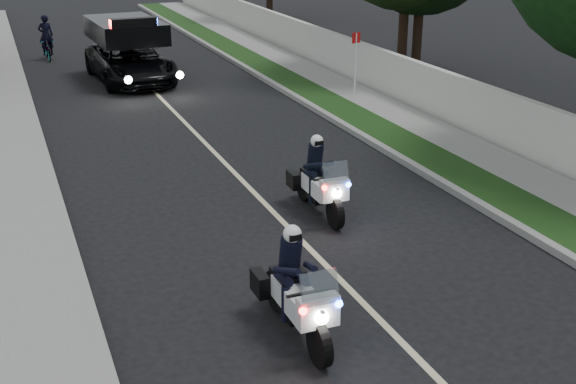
{
  "coord_description": "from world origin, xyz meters",
  "views": [
    {
      "loc": [
        -4.93,
        -8.36,
        5.88
      ],
      "look_at": [
        -0.24,
        3.35,
        1.0
      ],
      "focal_mm": 45.81,
      "sensor_mm": 36.0,
      "label": 1
    }
  ],
  "objects": [
    {
      "name": "tree_right_c",
      "position": [
        10.09,
        15.95,
        0.0
      ],
      "size": [
        6.68,
        6.68,
        9.91
      ],
      "primitive_type": null,
      "rotation": [
        0.0,
        0.0,
        -0.13
      ],
      "color": "black",
      "rests_on": "ground"
    },
    {
      "name": "cyclist",
      "position": [
        -2.87,
        23.68,
        0.0
      ],
      "size": [
        0.61,
        0.42,
        1.63
      ],
      "primitive_type": "imported",
      "rotation": [
        0.0,
        0.0,
        3.19
      ],
      "color": "black",
      "rests_on": "ground"
    },
    {
      "name": "sign_post",
      "position": [
        6.0,
        13.03,
        0.0
      ],
      "size": [
        0.43,
        0.43,
        2.22
      ],
      "primitive_type": null,
      "rotation": [
        0.0,
        0.0,
        0.26
      ],
      "color": "#B4250C",
      "rests_on": "ground"
    },
    {
      "name": "grass_verge",
      "position": [
        4.8,
        10.0,
        0.08
      ],
      "size": [
        1.2,
        60.0,
        0.16
      ],
      "primitive_type": "cube",
      "color": "#193814",
      "rests_on": "ground"
    },
    {
      "name": "sidewalk_right",
      "position": [
        6.1,
        10.0,
        0.08
      ],
      "size": [
        1.4,
        60.0,
        0.16
      ],
      "primitive_type": "cube",
      "color": "gray",
      "rests_on": "ground"
    },
    {
      "name": "police_moto_left",
      "position": [
        -1.34,
        0.31,
        0.0
      ],
      "size": [
        0.7,
        2.0,
        1.7
      ],
      "primitive_type": null,
      "rotation": [
        0.0,
        0.0,
        0.0
      ],
      "color": "silver",
      "rests_on": "ground"
    },
    {
      "name": "curb_right",
      "position": [
        4.1,
        10.0,
        0.07
      ],
      "size": [
        0.2,
        60.0,
        0.15
      ],
      "primitive_type": "cube",
      "color": "gray",
      "rests_on": "ground"
    },
    {
      "name": "lane_marking",
      "position": [
        0.0,
        10.0,
        0.0
      ],
      "size": [
        0.12,
        50.0,
        0.01
      ],
      "primitive_type": "cube",
      "color": "#BFB78C",
      "rests_on": "ground"
    },
    {
      "name": "tree_right_e",
      "position": [
        9.69,
        30.97,
        0.0
      ],
      "size": [
        5.48,
        5.48,
        7.87
      ],
      "primitive_type": null,
      "rotation": [
        0.0,
        0.0,
        0.18
      ],
      "color": "black",
      "rests_on": "ground"
    },
    {
      "name": "property_wall",
      "position": [
        7.1,
        10.0,
        0.75
      ],
      "size": [
        0.22,
        60.0,
        1.5
      ],
      "primitive_type": "cube",
      "color": "beige",
      "rests_on": "ground"
    },
    {
      "name": "tree_right_d",
      "position": [
        9.45,
        15.94,
        0.0
      ],
      "size": [
        6.76,
        6.76,
        10.78
      ],
      "primitive_type": null,
      "rotation": [
        0.0,
        0.0,
        -0.05
      ],
      "color": "#203C14",
      "rests_on": "ground"
    },
    {
      "name": "curb_left",
      "position": [
        -4.1,
        10.0,
        0.07
      ],
      "size": [
        0.2,
        60.0,
        0.15
      ],
      "primitive_type": "cube",
      "color": "gray",
      "rests_on": "ground"
    },
    {
      "name": "bicycle",
      "position": [
        -2.87,
        23.68,
        0.0
      ],
      "size": [
        0.6,
        1.59,
        0.82
      ],
      "primitive_type": "imported",
      "rotation": [
        0.0,
        0.0,
        0.03
      ],
      "color": "black",
      "rests_on": "ground"
    },
    {
      "name": "police_suv",
      "position": [
        -0.43,
        18.26,
        0.0
      ],
      "size": [
        2.73,
        5.39,
        2.55
      ],
      "primitive_type": "imported",
      "rotation": [
        0.0,
        0.0,
        0.06
      ],
      "color": "black",
      "rests_on": "ground"
    },
    {
      "name": "ground",
      "position": [
        0.0,
        0.0,
        0.0
      ],
      "size": [
        120.0,
        120.0,
        0.0
      ],
      "primitive_type": "plane",
      "color": "black",
      "rests_on": "ground"
    },
    {
      "name": "police_moto_right",
      "position": [
        0.85,
        4.4,
        0.0
      ],
      "size": [
        0.71,
        1.95,
        1.65
      ],
      "primitive_type": null,
      "rotation": [
        0.0,
        0.0,
        -0.01
      ],
      "color": "silver",
      "rests_on": "ground"
    }
  ]
}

